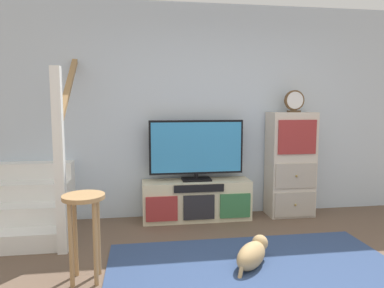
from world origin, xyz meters
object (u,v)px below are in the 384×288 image
Objects in this scene: television at (196,149)px; bar_stool_near at (84,217)px; media_console at (197,200)px; desk_clock at (294,101)px; dog at (252,254)px; side_cabinet at (290,164)px.

television is 1.84m from bar_stool_near.
desk_clock is at bearing -0.22° from media_console.
television reaches higher than dog.
bar_stool_near is at bearing -149.77° from side_cabinet.
side_cabinet is at bearing 30.23° from bar_stool_near.
side_cabinet is 0.81m from desk_clock.
dog is (-0.94, -1.35, -0.55)m from side_cabinet.
media_console is at bearing -90.00° from television.
desk_clock reaches higher than side_cabinet.
media_console is 2.89× the size of dog.
desk_clock reaches higher than television.
bar_stool_near is (-2.38, -1.39, -0.13)m from side_cabinet.
bar_stool_near is at bearing -129.73° from media_console.
bar_stool_near is at bearing -129.25° from television.
desk_clock is at bearing -42.36° from side_cabinet.
bar_stool_near is 1.55× the size of dog.
side_cabinet is at bearing 55.05° from dog.
side_cabinet reaches higher than bar_stool_near.
side_cabinet is 2.75m from bar_stool_near.
bar_stool_near reaches higher than dog.
media_console is 4.86× the size of desk_clock.
bar_stool_near is at bearing -150.21° from desk_clock.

